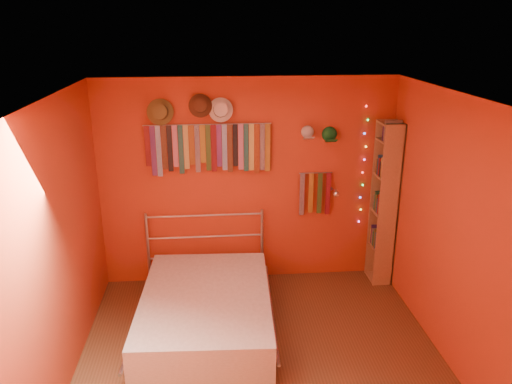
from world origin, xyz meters
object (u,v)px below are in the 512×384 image
object	(u,v)px
tie_rack	(209,147)
reading_lamp	(335,193)
bed	(206,309)
bookshelf	(387,203)

from	to	relation	value
tie_rack	reading_lamp	world-z (taller)	tie_rack
reading_lamp	bed	distance (m)	2.00
reading_lamp	bed	bearing A→B (deg)	-151.27
reading_lamp	bookshelf	size ratio (longest dim) A/B	0.15
tie_rack	reading_lamp	size ratio (longest dim) A/B	4.69
tie_rack	bookshelf	distance (m)	2.23
bed	reading_lamp	bearing A→B (deg)	31.53
reading_lamp	bookshelf	bearing A→B (deg)	1.66
tie_rack	bed	world-z (taller)	tie_rack
bookshelf	bed	xyz separation A→B (m)	(-2.19, -0.86, -0.80)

